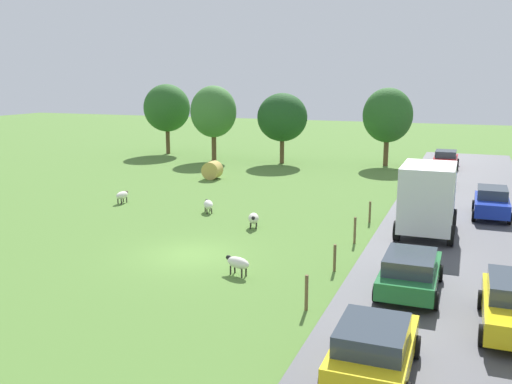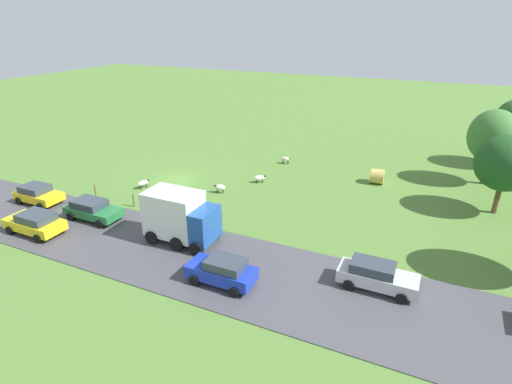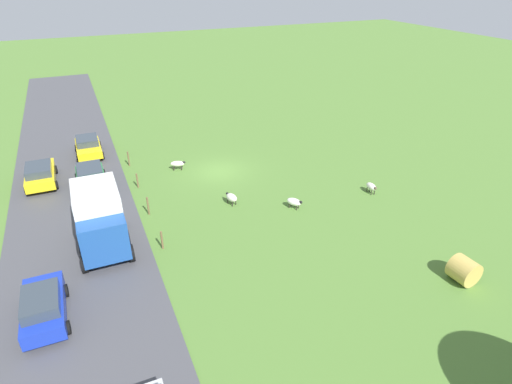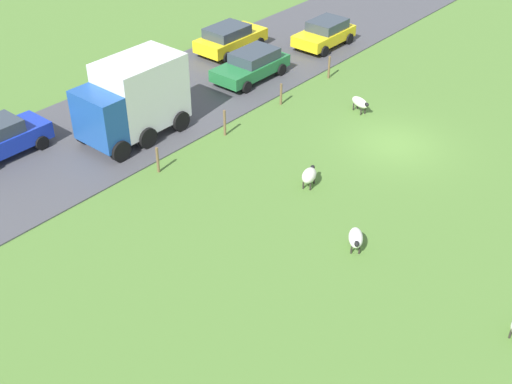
% 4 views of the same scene
% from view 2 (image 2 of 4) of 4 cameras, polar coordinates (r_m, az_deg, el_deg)
% --- Properties ---
extents(ground_plane, '(160.00, 160.00, 0.00)m').
position_cam_2_polar(ground_plane, '(40.01, -11.01, 1.66)').
color(ground_plane, '#517A33').
extents(road_strip, '(8.00, 80.00, 0.06)m').
position_cam_2_polar(road_strip, '(32.53, -22.31, -4.98)').
color(road_strip, '#47474C').
rests_on(road_strip, ground_plane).
extents(sheep_0, '(1.24, 0.80, 0.75)m').
position_cam_2_polar(sheep_0, '(38.63, -15.56, 1.24)').
color(sheep_0, silver).
rests_on(sheep_0, ground_plane).
extents(sheep_1, '(1.02, 1.14, 0.74)m').
position_cam_2_polar(sheep_1, '(38.49, 0.51, 2.00)').
color(sheep_1, white).
rests_on(sheep_1, ground_plane).
extents(sheep_2, '(0.51, 1.12, 0.76)m').
position_cam_2_polar(sheep_2, '(43.71, 4.20, 4.63)').
color(sheep_2, silver).
rests_on(sheep_2, ground_plane).
extents(sheep_3, '(0.82, 1.11, 0.79)m').
position_cam_2_polar(sheep_3, '(36.37, -5.09, 0.63)').
color(sheep_3, silver).
rests_on(sheep_3, ground_plane).
extents(hay_bale_0, '(1.46, 1.30, 1.38)m').
position_cam_2_polar(hay_bale_0, '(39.98, 16.67, 2.12)').
color(hay_bale_0, tan).
rests_on(hay_bale_0, ground_plane).
extents(tree_0, '(4.34, 4.34, 7.04)m').
position_cam_2_polar(tree_0, '(42.79, 30.37, 6.78)').
color(tree_0, brown).
rests_on(tree_0, ground_plane).
extents(tree_2, '(4.56, 4.56, 6.41)m').
position_cam_2_polar(tree_2, '(36.59, 31.71, 3.45)').
color(tree_2, brown).
rests_on(tree_2, ground_plane).
extents(fence_post_0, '(0.12, 0.12, 1.25)m').
position_cam_2_polar(fence_post_0, '(37.81, -21.64, 0.09)').
color(fence_post_0, brown).
rests_on(fence_post_0, ground_plane).
extents(fence_post_1, '(0.12, 0.12, 1.13)m').
position_cam_2_polar(fence_post_1, '(35.07, -16.83, -1.14)').
color(fence_post_1, brown).
rests_on(fence_post_1, ground_plane).
extents(fence_post_2, '(0.12, 0.12, 1.28)m').
position_cam_2_polar(fence_post_2, '(32.57, -11.27, -2.32)').
color(fence_post_2, brown).
rests_on(fence_post_2, ground_plane).
extents(fence_post_3, '(0.12, 0.12, 1.18)m').
position_cam_2_polar(fence_post_3, '(30.51, -4.84, -3.87)').
color(fence_post_3, brown).
rests_on(fence_post_3, ground_plane).
extents(truck_0, '(2.76, 4.95, 3.59)m').
position_cam_2_polar(truck_0, '(28.35, -10.63, -3.37)').
color(truck_0, '#1E4C99').
rests_on(truck_0, road_strip).
extents(car_0, '(2.01, 4.07, 1.64)m').
position_cam_2_polar(car_0, '(24.20, -4.75, -10.94)').
color(car_0, '#1933B2').
rests_on(car_0, road_strip).
extents(car_1, '(2.17, 4.00, 1.52)m').
position_cam_2_polar(car_1, '(38.70, -28.32, -0.23)').
color(car_1, yellow).
rests_on(car_1, road_strip).
extents(car_2, '(1.92, 4.48, 1.62)m').
position_cam_2_polar(car_2, '(24.72, 16.56, -11.17)').
color(car_2, '#B7B7BC').
rests_on(car_2, road_strip).
extents(car_4, '(2.18, 4.48, 1.51)m').
position_cam_2_polar(car_4, '(33.87, -22.01, -2.25)').
color(car_4, '#237238').
rests_on(car_4, road_strip).
extents(car_7, '(2.21, 4.43, 1.58)m').
position_cam_2_polar(car_7, '(33.44, -28.62, -3.76)').
color(car_7, yellow).
rests_on(car_7, road_strip).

